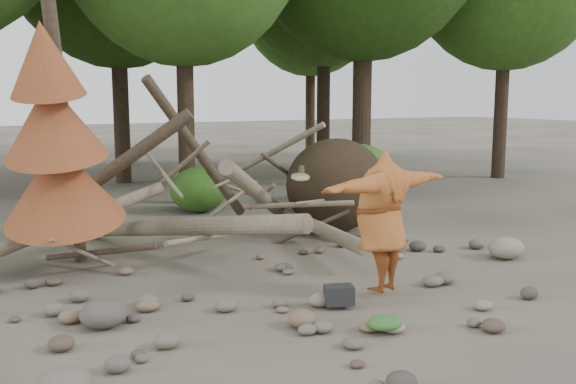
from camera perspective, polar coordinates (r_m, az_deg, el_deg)
name	(u,v)px	position (r m, az deg, el deg)	size (l,w,h in m)	color
ground	(342,308)	(8.91, 4.83, -10.21)	(120.00, 120.00, 0.00)	#514C44
deadfall_pile	(314,189)	(13.24, 2.31, 0.26)	(8.55, 5.24, 3.30)	#332619
dead_conifer	(56,145)	(10.58, -19.92, 3.98)	(2.06, 2.16, 4.35)	#4C3F30
bush_mid	(199,190)	(15.99, -7.96, 0.20)	(1.40, 1.40, 1.12)	#33661D
bush_right	(358,174)	(17.16, 6.27, 1.61)	(2.00, 2.00, 1.60)	#407925
frisbee_thrower	(382,221)	(9.23, 8.34, -2.60)	(2.56, 1.24, 2.02)	#AA5926
backpack	(339,299)	(8.84, 4.55, -9.47)	(0.39, 0.26, 0.26)	black
cloth_green	(385,326)	(8.04, 8.60, -11.73)	(0.46, 0.38, 0.17)	#346729
cloth_orange	(384,328)	(8.04, 8.50, -11.91)	(0.34, 0.28, 0.12)	#B1501E
boulder_mid_right	(506,248)	(12.02, 18.81, -4.72)	(0.65, 0.59, 0.39)	gray
boulder_mid_left	(103,314)	(8.43, -16.08, -10.35)	(0.59, 0.53, 0.35)	#58504A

